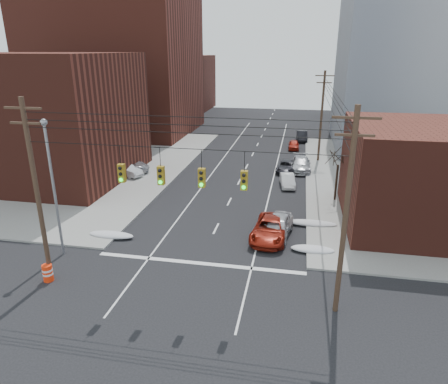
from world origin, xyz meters
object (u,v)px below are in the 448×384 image
at_px(parked_car_c, 287,166).
at_px(parked_car_f, 302,136).
at_px(parked_car_e, 294,145).
at_px(parked_car_b, 287,180).
at_px(lot_car_c, 49,176).
at_px(lot_car_a, 126,170).
at_px(parked_car_a, 278,226).
at_px(lot_car_b, 125,167).
at_px(construction_barrel, 48,273).
at_px(red_pickup, 271,229).
at_px(lot_car_d, 95,156).
at_px(parked_car_d, 301,164).

height_order(parked_car_c, parked_car_f, parked_car_f).
xyz_separation_m(parked_car_e, parked_car_f, (1.08, 5.83, 0.12)).
distance_m(parked_car_b, lot_car_c, 25.00).
xyz_separation_m(parked_car_e, lot_car_a, (-17.86, -16.69, 0.20)).
xyz_separation_m(parked_car_e, lot_car_c, (-24.95, -20.14, 0.19)).
xyz_separation_m(parked_car_a, lot_car_b, (-17.87, 12.58, 0.12)).
bearing_deg(lot_car_a, lot_car_b, 48.69).
bearing_deg(lot_car_a, construction_barrel, -149.31).
bearing_deg(parked_car_f, red_pickup, -95.94).
height_order(parked_car_b, lot_car_a, lot_car_a).
relative_size(lot_car_a, lot_car_b, 0.74).
relative_size(red_pickup, lot_car_b, 0.99).
xyz_separation_m(parked_car_a, lot_car_d, (-23.41, 16.34, 0.10)).
height_order(red_pickup, parked_car_a, parked_car_a).
height_order(parked_car_f, lot_car_c, parked_car_f).
bearing_deg(lot_car_a, red_pickup, -106.21).
distance_m(lot_car_d, construction_barrel, 27.13).
height_order(parked_car_e, lot_car_d, lot_car_d).
bearing_deg(parked_car_f, parked_car_e, -103.04).
bearing_deg(red_pickup, lot_car_a, 149.29).
distance_m(parked_car_e, parked_car_f, 5.93).
distance_m(parked_car_a, parked_car_d, 17.92).
relative_size(parked_car_b, parked_car_e, 1.04).
height_order(parked_car_f, construction_barrel, parked_car_f).
bearing_deg(parked_car_d, parked_car_c, -157.70).
height_order(lot_car_a, lot_car_b, lot_car_b).
relative_size(parked_car_e, parked_car_f, 0.81).
relative_size(parked_car_c, parked_car_e, 1.21).
xyz_separation_m(parked_car_a, parked_car_f, (1.56, 34.20, -0.05)).
height_order(parked_car_b, lot_car_b, lot_car_b).
distance_m(parked_car_c, lot_car_c, 26.00).
relative_size(parked_car_f, lot_car_a, 1.11).
height_order(lot_car_c, lot_car_d, lot_car_d).
distance_m(parked_car_a, lot_car_b, 21.85).
xyz_separation_m(red_pickup, lot_car_b, (-17.37, 13.04, 0.16)).
distance_m(parked_car_a, parked_car_f, 34.24).
xyz_separation_m(red_pickup, parked_car_e, (0.99, 28.84, -0.13)).
distance_m(parked_car_d, lot_car_b, 20.14).
height_order(parked_car_e, lot_car_a, lot_car_a).
bearing_deg(parked_car_f, lot_car_c, -137.60).
xyz_separation_m(parked_car_a, construction_barrel, (-13.34, -8.85, -0.24)).
height_order(lot_car_b, lot_car_c, lot_car_b).
distance_m(parked_car_b, lot_car_d, 24.08).
distance_m(lot_car_a, lot_car_b, 1.02).
bearing_deg(parked_car_e, parked_car_a, -92.49).
relative_size(lot_car_b, lot_car_d, 1.26).
bearing_deg(parked_car_c, parked_car_d, 31.31).
xyz_separation_m(parked_car_f, lot_car_d, (-24.97, -17.87, 0.15)).
bearing_deg(red_pickup, lot_car_c, 165.10).
bearing_deg(lot_car_b, lot_car_c, 99.76).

